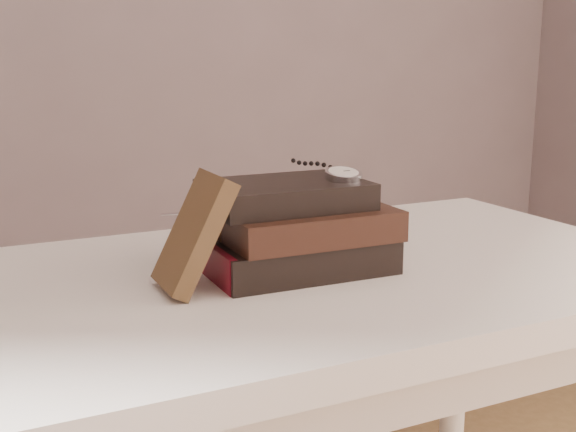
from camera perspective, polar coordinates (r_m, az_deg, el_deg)
name	(u,v)px	position (r m, az deg, el deg)	size (l,w,h in m)	color
table	(321,328)	(1.06, 2.57, -8.61)	(1.00, 0.60, 0.75)	white
book_stack	(296,229)	(1.00, 0.59, -0.99)	(0.25, 0.17, 0.12)	black
journal	(194,233)	(0.91, -7.25, -1.30)	(0.02, 0.09, 0.15)	#3C2917
pocket_watch	(341,174)	(1.00, 4.11, 3.28)	(0.05, 0.15, 0.02)	silver
eyeglasses	(215,214)	(1.04, -5.68, 0.17)	(0.10, 0.12, 0.05)	silver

